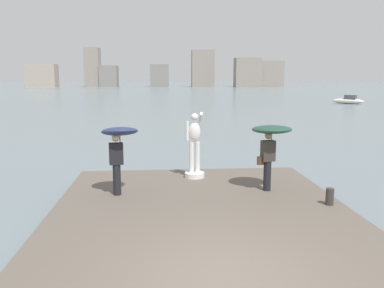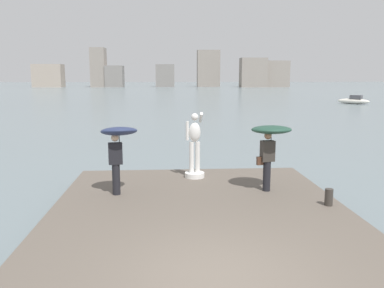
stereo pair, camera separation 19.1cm
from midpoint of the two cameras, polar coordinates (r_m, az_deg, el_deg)
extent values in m
plane|color=slate|center=(46.40, -3.43, 5.03)|extent=(400.00, 400.00, 0.00)
cube|color=#60564C|center=(9.39, 1.43, -12.36)|extent=(7.54, 10.83, 0.40)
cylinder|color=white|center=(13.36, -0.05, -4.38)|extent=(0.65, 0.65, 0.16)
cylinder|color=white|center=(13.22, -0.48, -1.90)|extent=(0.15, 0.15, 1.03)
cylinder|color=white|center=(13.24, 0.39, -1.88)|extent=(0.15, 0.15, 1.03)
ellipsoid|color=white|center=(13.09, -0.05, 1.68)|extent=(0.38, 0.26, 0.64)
sphere|color=white|center=(13.03, -0.05, 3.85)|extent=(0.24, 0.24, 0.24)
cylinder|color=white|center=(13.06, -1.10, 1.88)|extent=(0.10, 0.10, 0.62)
cylinder|color=white|center=(13.32, 0.81, 3.78)|extent=(0.10, 0.59, 0.40)
cylinder|color=black|center=(11.56, -11.04, -4.96)|extent=(0.22, 0.22, 0.88)
cube|color=black|center=(11.39, -11.16, -1.35)|extent=(0.42, 0.30, 0.60)
sphere|color=beige|center=(11.32, -11.24, 0.86)|extent=(0.21, 0.21, 0.21)
cylinder|color=#262626|center=(11.39, -10.62, 0.21)|extent=(0.02, 0.02, 0.51)
ellipsoid|color=navy|center=(11.34, -10.67, 1.77)|extent=(1.17, 1.19, 0.38)
cylinder|color=black|center=(11.95, 10.14, -4.44)|extent=(0.22, 0.22, 0.88)
cube|color=#38332D|center=(11.79, 10.25, -0.95)|extent=(0.42, 0.31, 0.60)
sphere|color=#A87A5B|center=(11.72, 10.32, 1.18)|extent=(0.21, 0.21, 0.21)
cylinder|color=#262626|center=(11.83, 10.73, 0.55)|extent=(0.02, 0.02, 0.50)
ellipsoid|color=#234738|center=(11.79, 10.78, 2.04)|extent=(1.35, 1.36, 0.28)
cube|color=#513323|center=(11.77, 9.21, -2.33)|extent=(0.20, 0.13, 0.24)
cylinder|color=#38332D|center=(11.10, 18.44, -7.07)|extent=(0.21, 0.21, 0.44)
ellipsoid|color=silver|center=(58.14, 21.10, 5.70)|extent=(3.87, 3.72, 0.72)
cube|color=#4C4C51|center=(58.02, 21.43, 6.23)|extent=(1.66, 1.63, 0.51)
cube|color=#A89989|center=(142.43, -20.48, 9.05)|extent=(9.36, 5.98, 7.45)
cube|color=gray|center=(139.04, -13.91, 10.46)|extent=(4.63, 6.90, 12.75)
cube|color=gray|center=(137.88, -11.72, 9.35)|extent=(5.76, 6.93, 6.97)
cube|color=gray|center=(137.48, -4.67, 9.62)|extent=(6.18, 4.87, 7.46)
cube|color=gray|center=(139.70, 1.50, 10.63)|extent=(7.60, 4.20, 12.27)
cube|color=gray|center=(134.91, 7.82, 9.98)|extent=(8.44, 5.10, 9.42)
cube|color=gray|center=(138.74, 10.72, 9.72)|extent=(8.96, 6.10, 8.57)
camera|label=1|loc=(0.10, -90.42, -0.07)|focal=37.69mm
camera|label=2|loc=(0.10, 89.58, 0.07)|focal=37.69mm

